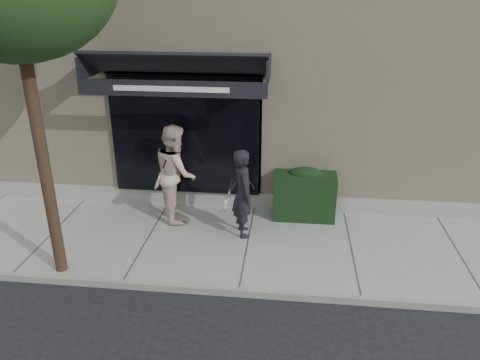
# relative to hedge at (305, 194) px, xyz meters

# --- Properties ---
(ground) EXTENTS (80.00, 80.00, 0.00)m
(ground) POSITION_rel_hedge_xyz_m (-1.10, -1.25, -0.66)
(ground) COLOR black
(ground) RESTS_ON ground
(sidewalk) EXTENTS (20.00, 3.00, 0.12)m
(sidewalk) POSITION_rel_hedge_xyz_m (-1.10, -1.25, -0.60)
(sidewalk) COLOR gray
(sidewalk) RESTS_ON ground
(curb) EXTENTS (20.00, 0.10, 0.14)m
(curb) POSITION_rel_hedge_xyz_m (-1.10, -2.80, -0.59)
(curb) COLOR gray
(curb) RESTS_ON ground
(building_facade) EXTENTS (14.30, 8.04, 5.64)m
(building_facade) POSITION_rel_hedge_xyz_m (-1.11, 3.71, 2.08)
(building_facade) COLOR beige
(building_facade) RESTS_ON ground
(hedge) EXTENTS (1.30, 0.70, 1.14)m
(hedge) POSITION_rel_hedge_xyz_m (0.00, 0.00, 0.00)
(hedge) COLOR black
(hedge) RESTS_ON sidewalk
(pedestrian_front) EXTENTS (0.74, 0.88, 1.80)m
(pedestrian_front) POSITION_rel_hedge_xyz_m (-1.23, -0.91, 0.36)
(pedestrian_front) COLOR black
(pedestrian_front) RESTS_ON sidewalk
(pedestrian_back) EXTENTS (1.10, 1.23, 2.07)m
(pedestrian_back) POSITION_rel_hedge_xyz_m (-2.71, -0.34, 0.50)
(pedestrian_back) COLOR beige
(pedestrian_back) RESTS_ON sidewalk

